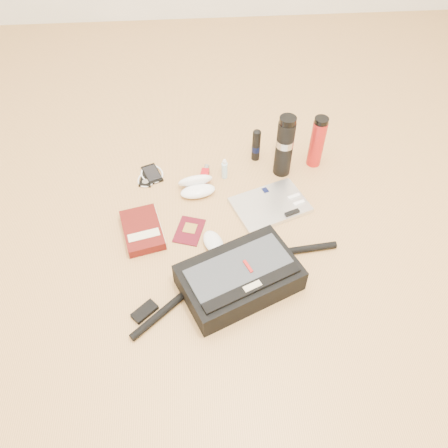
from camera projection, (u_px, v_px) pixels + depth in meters
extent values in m
plane|color=tan|center=(231.00, 243.00, 1.74)|extent=(4.00, 4.00, 0.00)
cube|color=black|center=(239.00, 278.00, 1.57)|extent=(0.48, 0.40, 0.10)
cube|color=#31353A|center=(241.00, 271.00, 1.53)|extent=(0.41, 0.31, 0.01)
cube|color=black|center=(252.00, 287.00, 1.48)|extent=(0.35, 0.18, 0.01)
cube|color=#C4B799|center=(252.00, 287.00, 1.48)|extent=(0.07, 0.05, 0.01)
cube|color=#A41513|center=(248.00, 267.00, 1.53)|extent=(0.03, 0.05, 0.02)
cylinder|color=black|center=(161.00, 314.00, 1.52)|extent=(0.21, 0.19, 0.03)
cylinder|color=black|center=(304.00, 249.00, 1.70)|extent=(0.26, 0.05, 0.03)
cube|color=black|center=(145.00, 311.00, 1.53)|extent=(0.10, 0.10, 0.02)
cube|color=silver|center=(270.00, 205.00, 1.86)|extent=(0.36, 0.31, 0.02)
cube|color=black|center=(265.00, 190.00, 1.91)|extent=(0.03, 0.04, 0.00)
cube|color=white|center=(294.00, 196.00, 1.88)|extent=(0.06, 0.03, 0.01)
cube|color=white|center=(299.00, 203.00, 1.85)|extent=(0.05, 0.03, 0.01)
cube|color=black|center=(292.00, 213.00, 1.81)|extent=(0.07, 0.04, 0.01)
cube|color=#4D0E0B|center=(142.00, 230.00, 1.76)|extent=(0.20, 0.25, 0.04)
cube|color=beige|center=(160.00, 226.00, 1.77)|extent=(0.06, 0.21, 0.03)
cube|color=beige|center=(144.00, 235.00, 1.72)|extent=(0.13, 0.07, 0.00)
cube|color=#4A0A15|center=(189.00, 231.00, 1.78)|extent=(0.14, 0.17, 0.01)
cube|color=gold|center=(190.00, 228.00, 1.78)|extent=(0.06, 0.06, 0.00)
ellipsoid|color=white|center=(213.00, 242.00, 1.72)|extent=(0.11, 0.14, 0.04)
ellipsoid|color=white|center=(198.00, 191.00, 1.90)|extent=(0.17, 0.10, 0.04)
ellipsoid|color=white|center=(195.00, 181.00, 1.92)|extent=(0.17, 0.11, 0.09)
ellipsoid|color=black|center=(191.00, 192.00, 1.89)|extent=(0.04, 0.03, 0.01)
ellipsoid|color=black|center=(205.00, 189.00, 1.90)|extent=(0.04, 0.03, 0.01)
cylinder|color=black|center=(198.00, 190.00, 1.89)|extent=(0.02, 0.01, 0.00)
cube|color=black|center=(147.00, 180.00, 1.97)|extent=(0.07, 0.10, 0.01)
cylinder|color=#949496|center=(146.00, 181.00, 1.96)|extent=(0.04, 0.04, 0.00)
torus|color=white|center=(146.00, 179.00, 1.97)|extent=(0.09, 0.09, 0.01)
cube|color=black|center=(152.00, 174.00, 2.00)|extent=(0.11, 0.14, 0.01)
cube|color=black|center=(152.00, 173.00, 1.99)|extent=(0.09, 0.11, 0.00)
torus|color=white|center=(152.00, 174.00, 1.99)|extent=(0.13, 0.13, 0.01)
cube|color=#AF0D15|center=(204.00, 176.00, 1.97)|extent=(0.05, 0.07, 0.03)
cube|color=red|center=(203.00, 182.00, 1.95)|extent=(0.03, 0.03, 0.02)
cylinder|color=#A4A4A7|center=(206.00, 169.00, 2.00)|extent=(0.03, 0.04, 0.02)
cylinder|color=#B5E7FA|center=(225.00, 170.00, 1.96)|extent=(0.03, 0.03, 0.08)
cylinder|color=white|center=(225.00, 162.00, 1.92)|extent=(0.02, 0.02, 0.02)
cylinder|color=white|center=(225.00, 161.00, 1.92)|extent=(0.01, 0.01, 0.01)
cylinder|color=black|center=(256.00, 146.00, 2.02)|extent=(0.04, 0.04, 0.15)
cylinder|color=black|center=(256.00, 149.00, 2.03)|extent=(0.04, 0.04, 0.03)
ellipsoid|color=black|center=(257.00, 132.00, 1.96)|extent=(0.04, 0.04, 0.02)
cylinder|color=black|center=(284.00, 149.00, 1.91)|extent=(0.09, 0.09, 0.27)
cylinder|color=#AEAEB0|center=(285.00, 143.00, 1.89)|extent=(0.09, 0.09, 0.03)
cylinder|color=black|center=(288.00, 120.00, 1.80)|extent=(0.08, 0.08, 0.03)
cylinder|color=#B11B1A|center=(317.00, 144.00, 1.97)|extent=(0.08, 0.08, 0.23)
cylinder|color=black|center=(322.00, 121.00, 1.87)|extent=(0.08, 0.08, 0.02)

